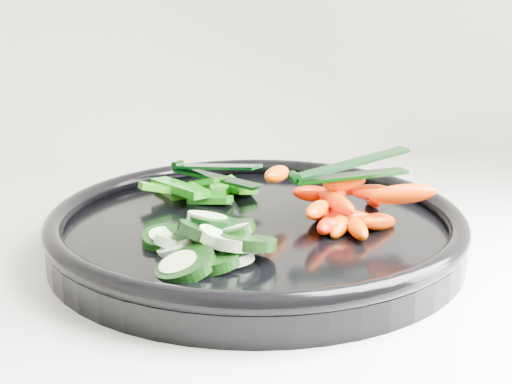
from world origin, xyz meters
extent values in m
cylinder|color=black|center=(-0.68, 1.66, 0.94)|extent=(0.41, 0.41, 0.02)
torus|color=black|center=(-0.68, 1.66, 0.96)|extent=(0.41, 0.41, 0.02)
cylinder|color=black|center=(-0.74, 1.56, 0.96)|extent=(0.07, 0.07, 0.03)
cylinder|color=beige|center=(-0.75, 1.56, 0.96)|extent=(0.04, 0.04, 0.02)
cylinder|color=black|center=(-0.73, 1.61, 0.96)|extent=(0.05, 0.05, 0.03)
cylinder|color=beige|center=(-0.75, 1.60, 0.96)|extent=(0.04, 0.04, 0.02)
cylinder|color=black|center=(-0.72, 1.57, 0.96)|extent=(0.06, 0.06, 0.02)
cylinder|color=beige|center=(-0.70, 1.57, 0.96)|extent=(0.03, 0.03, 0.02)
cylinder|color=black|center=(-0.72, 1.62, 0.96)|extent=(0.05, 0.05, 0.02)
cylinder|color=#B4D0A6|center=(-0.73, 1.63, 0.96)|extent=(0.04, 0.04, 0.02)
cylinder|color=black|center=(-0.74, 1.60, 0.96)|extent=(0.05, 0.05, 0.01)
cylinder|color=beige|center=(-0.74, 1.61, 0.96)|extent=(0.04, 0.04, 0.01)
cylinder|color=black|center=(-0.76, 1.62, 0.96)|extent=(0.05, 0.05, 0.02)
cylinder|color=beige|center=(-0.76, 1.62, 0.96)|extent=(0.04, 0.04, 0.01)
cylinder|color=black|center=(-0.74, 1.60, 0.96)|extent=(0.05, 0.05, 0.02)
cylinder|color=#C6E7B9|center=(-0.75, 1.60, 0.96)|extent=(0.04, 0.04, 0.02)
cylinder|color=black|center=(-0.71, 1.62, 0.97)|extent=(0.07, 0.07, 0.02)
cylinder|color=#E0FBC9|center=(-0.72, 1.63, 0.97)|extent=(0.05, 0.05, 0.02)
cylinder|color=black|center=(-0.72, 1.60, 0.97)|extent=(0.05, 0.05, 0.03)
cylinder|color=#D5F2C1|center=(-0.71, 1.59, 0.97)|extent=(0.04, 0.04, 0.03)
cylinder|color=black|center=(-0.70, 1.60, 0.97)|extent=(0.05, 0.05, 0.02)
cylinder|color=beige|center=(-0.70, 1.61, 0.97)|extent=(0.04, 0.04, 0.02)
cylinder|color=black|center=(-0.69, 1.58, 0.97)|extent=(0.06, 0.06, 0.02)
cylinder|color=beige|center=(-0.70, 1.57, 0.97)|extent=(0.05, 0.05, 0.02)
ellipsoid|color=#EB5E00|center=(-0.60, 1.63, 0.96)|extent=(0.04, 0.05, 0.03)
ellipsoid|color=#EF4000|center=(-0.61, 1.63, 0.96)|extent=(0.04, 0.04, 0.02)
ellipsoid|color=#F85600|center=(-0.59, 1.62, 0.96)|extent=(0.02, 0.05, 0.02)
ellipsoid|color=#EB3900|center=(-0.61, 1.66, 0.96)|extent=(0.03, 0.05, 0.03)
ellipsoid|color=red|center=(-0.57, 1.63, 0.96)|extent=(0.05, 0.04, 0.03)
ellipsoid|color=#EC4800|center=(-0.62, 1.66, 0.96)|extent=(0.04, 0.04, 0.02)
ellipsoid|color=#EF3000|center=(-0.62, 1.62, 0.96)|extent=(0.03, 0.04, 0.02)
ellipsoid|color=#F63100|center=(-0.59, 1.64, 0.96)|extent=(0.05, 0.02, 0.02)
ellipsoid|color=#FF1700|center=(-0.56, 1.69, 0.96)|extent=(0.02, 0.05, 0.02)
ellipsoid|color=#F84500|center=(-0.59, 1.70, 0.96)|extent=(0.03, 0.04, 0.02)
ellipsoid|color=#F15400|center=(-0.63, 1.63, 0.98)|extent=(0.04, 0.05, 0.02)
ellipsoid|color=#E03600|center=(-0.58, 1.69, 0.98)|extent=(0.03, 0.06, 0.03)
ellipsoid|color=#EB4A00|center=(-0.60, 1.67, 0.98)|extent=(0.03, 0.05, 0.03)
ellipsoid|color=#FF3B00|center=(-0.61, 1.65, 0.98)|extent=(0.04, 0.05, 0.02)
ellipsoid|color=#DD3200|center=(-0.62, 1.67, 0.98)|extent=(0.05, 0.03, 0.02)
ellipsoid|color=red|center=(-0.56, 1.67, 0.98)|extent=(0.05, 0.03, 0.02)
ellipsoid|color=#E45B00|center=(-0.65, 1.69, 0.99)|extent=(0.04, 0.05, 0.02)
ellipsoid|color=#FF6100|center=(-0.60, 1.66, 0.99)|extent=(0.04, 0.02, 0.02)
ellipsoid|color=#FF3F00|center=(-0.55, 1.62, 0.99)|extent=(0.06, 0.03, 0.03)
cube|color=#1C6409|center=(-0.70, 1.75, 0.96)|extent=(0.03, 0.06, 0.02)
cube|color=#16710A|center=(-0.71, 1.76, 0.96)|extent=(0.05, 0.05, 0.03)
cube|color=#216009|center=(-0.68, 1.76, 0.96)|extent=(0.03, 0.06, 0.02)
cube|color=#146809|center=(-0.71, 1.72, 0.96)|extent=(0.05, 0.04, 0.01)
cube|color=#126A0A|center=(-0.71, 1.76, 0.96)|extent=(0.06, 0.04, 0.02)
cube|color=#22730B|center=(-0.75, 1.76, 0.96)|extent=(0.04, 0.05, 0.01)
cube|color=#0E6409|center=(-0.72, 1.75, 0.96)|extent=(0.03, 0.06, 0.03)
cube|color=#09630C|center=(-0.71, 1.75, 0.97)|extent=(0.04, 0.05, 0.02)
cube|color=#106E0A|center=(-0.76, 1.73, 0.97)|extent=(0.05, 0.03, 0.02)
cube|color=#0A6209|center=(-0.74, 1.73, 0.97)|extent=(0.06, 0.06, 0.01)
cylinder|color=black|center=(-0.64, 1.64, 1.00)|extent=(0.01, 0.01, 0.01)
cube|color=black|center=(-0.59, 1.65, 1.00)|extent=(0.11, 0.04, 0.00)
cube|color=black|center=(-0.59, 1.65, 1.01)|extent=(0.11, 0.04, 0.02)
cylinder|color=black|center=(-0.74, 1.79, 0.98)|extent=(0.01, 0.01, 0.01)
cube|color=black|center=(-0.71, 1.75, 0.97)|extent=(0.09, 0.09, 0.00)
cube|color=black|center=(-0.71, 1.75, 0.99)|extent=(0.09, 0.09, 0.02)
camera|label=1|loc=(-0.75, 1.06, 1.17)|focal=50.00mm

